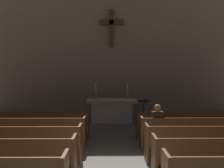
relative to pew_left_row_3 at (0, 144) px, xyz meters
name	(u,v)px	position (x,y,z in m)	size (l,w,h in m)	color
pew_left_row_3	(0,144)	(0.00, 0.00, 0.00)	(4.02, 0.50, 0.95)	brown
pew_left_row_4	(16,133)	(0.00, 1.08, 0.00)	(4.02, 0.50, 0.95)	brown
pew_left_row_5	(28,125)	(0.00, 2.15, 0.00)	(4.02, 0.50, 0.95)	brown
pew_right_row_4	(209,133)	(5.62, 1.08, 0.00)	(4.02, 0.50, 0.95)	brown
pew_right_row_5	(196,125)	(5.62, 2.15, 0.00)	(4.02, 0.50, 0.95)	brown
altar	(112,110)	(2.81, 4.99, 0.06)	(2.20, 0.90, 1.01)	#BCB7AD
candlestick_left	(96,94)	(2.11, 4.99, 0.77)	(0.16, 0.16, 0.72)	#B79338
candlestick_right	(127,94)	(3.51, 4.99, 0.77)	(0.16, 0.16, 0.72)	#B79338
apse_with_cross	(111,37)	(2.81, 7.01, 3.54)	(12.44, 0.48, 8.02)	gray
lectern	(144,114)	(4.07, 3.79, 0.07)	(0.44, 0.36, 1.15)	brown
lone_worshipper	(157,125)	(4.10, 1.12, 0.22)	(0.32, 0.43, 1.32)	#26262B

